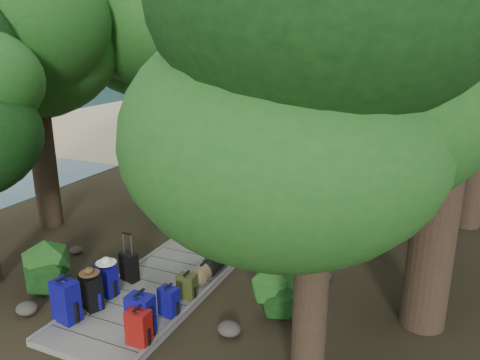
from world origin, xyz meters
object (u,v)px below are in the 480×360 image
at_px(backpack_right_a, 139,325).
at_px(backpack_left_c, 106,278).
at_px(suitcase_on_boardwalk, 129,267).
at_px(duffel_right_black, 215,262).
at_px(sun_lounger, 384,154).
at_px(backpack_right_b, 141,313).
at_px(duffel_right_khaki, 204,272).
at_px(backpack_right_c, 169,300).
at_px(kayak, 253,148).
at_px(backpack_left_a, 66,299).
at_px(lone_suitcase_on_sand, 316,159).
at_px(backpack_right_d, 187,285).
at_px(backpack_left_b, 91,290).

bearing_deg(backpack_right_a, backpack_left_c, 145.34).
xyz_separation_m(backpack_right_a, suitcase_on_boardwalk, (-1.45, 1.67, -0.04)).
height_order(duffel_right_black, sun_lounger, sun_lounger).
distance_m(backpack_right_b, duffel_right_khaki, 2.08).
xyz_separation_m(backpack_left_c, duffel_right_khaki, (1.43, 1.31, -0.18)).
bearing_deg(backpack_right_a, sun_lounger, 81.97).
height_order(backpack_right_b, backpack_right_c, backpack_right_b).
distance_m(duffel_right_black, suitcase_on_boardwalk, 1.80).
bearing_deg(kayak, backpack_left_a, -94.90).
height_order(backpack_right_c, duffel_right_black, backpack_right_c).
bearing_deg(kayak, backpack_right_b, -88.94).
distance_m(suitcase_on_boardwalk, lone_suitcase_on_sand, 10.71).
height_order(backpack_left_c, duffel_right_khaki, backpack_left_c).
distance_m(backpack_right_c, duffel_right_black, 1.83).
bearing_deg(backpack_right_c, sun_lounger, 88.73).
bearing_deg(backpack_right_d, backpack_right_a, -92.05).
relative_size(backpack_left_a, backpack_right_a, 1.26).
height_order(backpack_right_d, duffel_right_black, backpack_right_d).
relative_size(backpack_right_a, duffel_right_black, 1.07).
height_order(backpack_right_a, backpack_right_d, backpack_right_a).
height_order(backpack_right_c, backpack_right_d, backpack_right_c).
distance_m(backpack_left_c, backpack_right_b, 1.55).
distance_m(duffel_right_khaki, suitcase_on_boardwalk, 1.54).
bearing_deg(duffel_right_khaki, backpack_right_d, -88.91).
height_order(backpack_right_b, backpack_right_d, backpack_right_b).
bearing_deg(backpack_right_c, lone_suitcase_on_sand, 98.94).
bearing_deg(backpack_right_d, backpack_left_b, -146.31).
xyz_separation_m(backpack_right_a, duffel_right_black, (-0.02, 2.76, -0.14)).
distance_m(backpack_left_c, backpack_right_a, 1.79).
xyz_separation_m(backpack_right_d, kayak, (-3.69, 12.16, -0.19)).
bearing_deg(backpack_left_b, backpack_left_a, -81.39).
xyz_separation_m(backpack_left_a, kayak, (-2.14, 13.70, -0.35)).
relative_size(backpack_right_b, backpack_right_d, 1.51).
bearing_deg(duffel_right_black, suitcase_on_boardwalk, -142.63).
xyz_separation_m(backpack_left_b, lone_suitcase_on_sand, (1.01, 11.81, -0.15)).
xyz_separation_m(duffel_right_black, sun_lounger, (1.92, 11.61, 0.02)).
relative_size(backpack_left_a, backpack_left_b, 1.14).
height_order(backpack_left_a, kayak, backpack_left_a).
bearing_deg(suitcase_on_boardwalk, lone_suitcase_on_sand, 98.38).
bearing_deg(duffel_right_khaki, sun_lounger, 79.32).
xyz_separation_m(suitcase_on_boardwalk, lone_suitcase_on_sand, (1.02, 10.66, -0.08)).
distance_m(backpack_right_a, duffel_right_black, 2.76).
height_order(suitcase_on_boardwalk, kayak, suitcase_on_boardwalk).
bearing_deg(backpack_left_a, suitcase_on_boardwalk, 95.17).
relative_size(backpack_right_d, suitcase_on_boardwalk, 0.87).
bearing_deg(lone_suitcase_on_sand, kayak, 142.28).
xyz_separation_m(backpack_left_b, backpack_left_c, (-0.04, 0.49, -0.02)).
bearing_deg(duffel_right_khaki, backpack_left_b, -129.10).
relative_size(backpack_left_b, lone_suitcase_on_sand, 1.16).
height_order(backpack_left_c, duffel_right_black, backpack_left_c).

